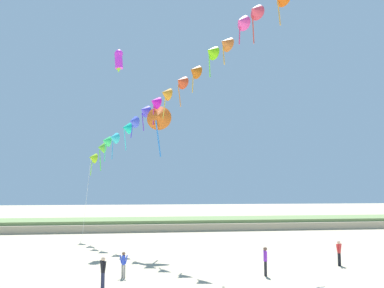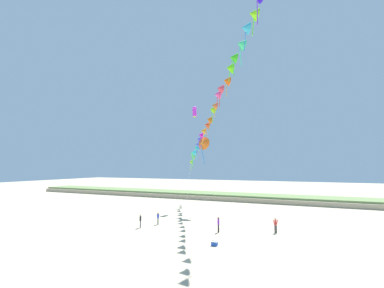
{
  "view_description": "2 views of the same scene",
  "coord_description": "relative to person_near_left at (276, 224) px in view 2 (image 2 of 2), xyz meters",
  "views": [
    {
      "loc": [
        -5.79,
        -13.51,
        5.21
      ],
      "look_at": [
        -2.1,
        12.09,
        8.04
      ],
      "focal_mm": 38.0,
      "sensor_mm": 36.0,
      "label": 1
    },
    {
      "loc": [
        11.34,
        -18.06,
        7.46
      ],
      "look_at": [
        -1.46,
        11.22,
        10.28
      ],
      "focal_mm": 24.0,
      "sensor_mm": 36.0,
      "label": 2
    }
  ],
  "objects": [
    {
      "name": "ground_plane",
      "position": [
        -8.12,
        -12.94,
        -0.97
      ],
      "size": [
        240.0,
        240.0,
        0.0
      ],
      "primitive_type": "plane",
      "color": "tan"
    },
    {
      "name": "dune_ridge",
      "position": [
        -8.12,
        27.07,
        -0.32
      ],
      "size": [
        120.0,
        8.57,
        1.31
      ],
      "color": "tan",
      "rests_on": "ground"
    },
    {
      "name": "person_near_left",
      "position": [
        0.0,
        0.0,
        0.0
      ],
      "size": [
        0.56,
        0.34,
        1.68
      ],
      "color": "black",
      "rests_on": "ground"
    },
    {
      "name": "person_near_right",
      "position": [
        -15.41,
        -4.17,
        -0.02
      ],
      "size": [
        0.4,
        0.51,
        1.64
      ],
      "color": "#282D4C",
      "rests_on": "ground"
    },
    {
      "name": "person_mid_center",
      "position": [
        -5.99,
        -2.4,
        0.02
      ],
      "size": [
        0.23,
        0.6,
        1.71
      ],
      "color": "black",
      "rests_on": "ground"
    },
    {
      "name": "person_far_left",
      "position": [
        -14.4,
        -1.69,
        -0.1
      ],
      "size": [
        0.52,
        0.25,
        1.5
      ],
      "color": "gray",
      "rests_on": "ground"
    },
    {
      "name": "kite_banner_string",
      "position": [
        -8.95,
        3.29,
        13.87
      ],
      "size": [
        19.96,
        30.07,
        21.77
      ],
      "color": "#9BD51F"
    },
    {
      "name": "large_kite_low_lead",
      "position": [
        -11.86,
        7.9,
        10.32
      ],
      "size": [
        2.33,
        1.5,
        4.55
      ],
      "color": "orange"
    },
    {
      "name": "large_kite_mid_trail",
      "position": [
        -15.51,
        13.05,
        16.84
      ],
      "size": [
        1.19,
        1.17,
        2.3
      ],
      "color": "#E932E7"
    },
    {
      "name": "beach_cooler",
      "position": [
        -4.83,
        -7.26,
        -0.76
      ],
      "size": [
        0.58,
        0.41,
        0.46
      ],
      "color": "blue",
      "rests_on": "ground"
    }
  ]
}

